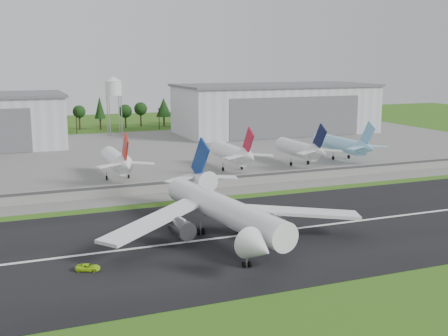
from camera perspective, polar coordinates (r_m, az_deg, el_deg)
name	(u,v)px	position (r m, az deg, el deg)	size (l,w,h in m)	color
ground	(311,243)	(118.61, 8.80, -7.57)	(600.00, 600.00, 0.00)	#2C5915
runway	(288,230)	(126.88, 6.51, -6.26)	(320.00, 60.00, 0.10)	black
runway_centerline	(288,230)	(126.86, 6.51, -6.23)	(220.00, 1.00, 0.02)	white
apron	(159,154)	(227.28, -6.66, 1.39)	(320.00, 150.00, 0.10)	slate
blast_fence	(216,182)	(166.10, -0.80, -1.44)	(240.00, 0.61, 3.50)	gray
hangar_east	(275,108)	(294.36, 5.25, 6.05)	(102.00, 47.00, 25.20)	silver
water_tower	(113,86)	(286.82, -11.17, 8.15)	(8.40, 8.40, 29.40)	#99999E
utility_poles	(119,131)	(304.50, -10.60, 3.68)	(230.00, 3.00, 12.00)	black
treeline	(114,128)	(319.13, -11.12, 3.99)	(320.00, 16.00, 22.00)	black
main_airliner	(224,216)	(118.83, 0.04, -4.94)	(56.69, 59.20, 18.17)	white
ground_vehicle	(88,267)	(105.27, -13.64, -9.78)	(2.03, 4.40, 1.22)	#AEE21A
parked_jet_red_a	(118,161)	(179.05, -10.72, 0.69)	(7.36, 31.29, 16.65)	white
parked_jet_red_b	(234,153)	(190.34, 1.03, 1.48)	(7.36, 31.29, 16.68)	white
parked_jet_navy	(302,149)	(201.79, 7.92, 1.90)	(7.36, 31.29, 16.59)	silver
parked_jet_skyblue	(344,144)	(216.83, 12.06, 2.36)	(7.36, 37.29, 16.54)	#86C6E7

